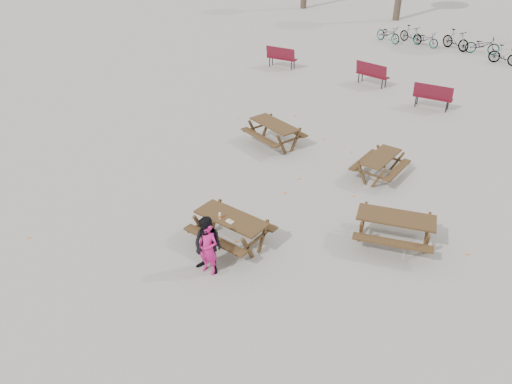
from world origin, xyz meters
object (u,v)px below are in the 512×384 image
Objects in this scene: child at (208,248)px; soda_bottle at (220,216)px; adult at (208,246)px; picnic_table_north at (274,134)px; picnic_table_east at (394,230)px; picnic_table_far at (380,167)px; food_tray at (230,222)px; main_picnic_table at (231,224)px.

soda_bottle is at bearing 109.46° from child.
adult is 0.80× the size of picnic_table_north.
picnic_table_east reaches higher than picnic_table_north.
picnic_table_far is (3.83, 0.14, -0.04)m from picnic_table_north.
child reaches higher than picnic_table_far.
adult is 0.90× the size of picnic_table_far.
picnic_table_north is (-2.70, 6.29, -0.28)m from child.
picnic_table_north is at bearing 106.65° from child.
adult is 4.57m from picnic_table_east.
food_tray is at bearing -49.78° from picnic_table_north.
food_tray is at bearing 93.49° from child.
picnic_table_north is 3.83m from picnic_table_far.
child is 4.57m from picnic_table_east.
child is 0.73× the size of picnic_table_east.
child is at bearing -79.97° from food_tray.
food_tray reaches higher than picnic_table_far.
main_picnic_table is at bearing 97.65° from child.
child is 0.93× the size of adult.
main_picnic_table is 5.70m from picnic_table_north.
soda_bottle reaches higher than picnic_table_far.
adult is (0.44, -0.92, -0.12)m from soda_bottle.
picnic_table_north is (-2.53, 5.33, -0.40)m from food_tray.
picnic_table_east is 3.37m from picnic_table_far.
food_tray is 0.12× the size of adult.
soda_bottle is 5.82m from picnic_table_north.
picnic_table_north is (-2.24, 5.36, -0.45)m from soda_bottle.
main_picnic_table is 1.16m from adult.
soda_bottle is (-0.29, -0.03, 0.05)m from food_tray.
soda_bottle is at bearing -161.53° from picnic_table_east.
picnic_table_north is at bearing 104.22° from adult.
child is at bearing -51.94° from picnic_table_north.
adult reaches higher than food_tray.
main_picnic_table is at bearing 124.36° from food_tray.
main_picnic_table is 10.00× the size of food_tray.
soda_bottle is 1.05m from child.
food_tray is 0.96m from adult.
food_tray is at bearing 5.42° from soda_bottle.
picnic_table_east is at bearing 38.04° from soda_bottle.
picnic_table_east is (2.89, 3.53, -0.33)m from adult.
child is 6.53m from picnic_table_far.
child is 0.84× the size of picnic_table_far.
food_tray is at bearing 165.95° from picnic_table_far.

